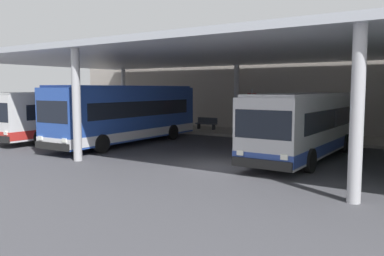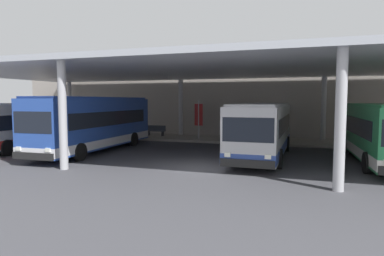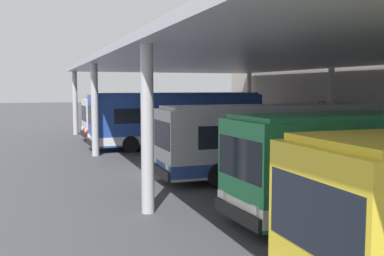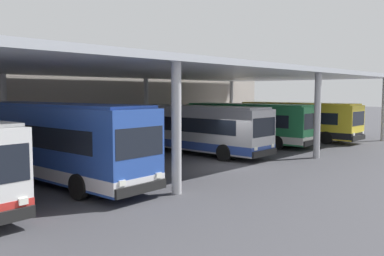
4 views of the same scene
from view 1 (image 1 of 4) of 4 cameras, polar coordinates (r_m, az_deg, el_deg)
name	(u,v)px [view 1 (image 1 of 4)]	position (r m, az deg, el deg)	size (l,w,h in m)	color
ground_plane	(218,166)	(17.44, 3.70, -5.55)	(200.00, 200.00, 0.00)	#3D3D42
platform_kerb	(304,137)	(28.08, 15.90, -1.28)	(42.00, 4.50, 0.18)	gray
station_building_facade	(320,84)	(31.00, 17.97, 6.07)	(48.00, 1.60, 7.48)	#ADA399
canopy_shelter	(270,53)	(22.11, 11.13, 10.56)	(40.00, 17.00, 5.55)	silver
bus_nearest_bay	(69,114)	(28.27, -17.35, 1.91)	(2.94, 10.60, 3.17)	white
bus_second_bay	(127,114)	(24.61, -9.28, 2.00)	(3.00, 11.41, 3.57)	#284CA8
bus_middle_bay	(306,125)	(19.99, 16.13, 0.48)	(2.74, 10.53, 3.17)	#B7B7BC
bench_waiting	(207,123)	(31.44, 2.11, 0.71)	(1.80, 0.45, 0.92)	#383D47
banner_sign	(252,109)	(28.50, 8.60, 2.79)	(0.70, 0.12, 3.20)	#B2B2B7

